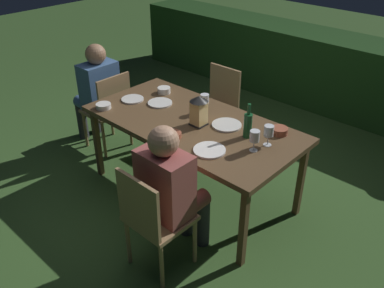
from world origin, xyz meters
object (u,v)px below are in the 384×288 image
(wine_glass_c, at_px, (255,137))
(chair_side_left_b, at_px, (153,217))
(person_in_rust, at_px, (172,187))
(bowl_olives, at_px, (103,106))
(chair_head_near, at_px, (109,108))
(dining_table, at_px, (192,127))
(plate_b, at_px, (209,150))
(lantern_centerpiece, at_px, (199,109))
(plate_c, at_px, (132,99))
(bowl_bread, at_px, (164,90))
(wine_glass_a, at_px, (269,132))
(bowl_dip, at_px, (173,135))
(plate_a, at_px, (160,103))
(plate_d, at_px, (227,125))
(chair_side_right_a, at_px, (217,104))
(bowl_salad, at_px, (279,131))
(wine_glass_b, at_px, (205,100))
(green_bottle_on_table, at_px, (248,125))
(person_in_blue, at_px, (97,90))

(wine_glass_c, bearing_deg, chair_side_left_b, -105.86)
(person_in_rust, bearing_deg, bowl_olives, 165.38)
(chair_head_near, bearing_deg, dining_table, 0.00)
(chair_head_near, height_order, plate_b, chair_head_near)
(chair_side_left_b, relative_size, plate_b, 3.52)
(lantern_centerpiece, xyz_separation_m, plate_c, (-0.79, -0.06, -0.14))
(bowl_bread, bearing_deg, dining_table, -22.55)
(person_in_rust, bearing_deg, wine_glass_c, 69.64)
(wine_glass_a, bearing_deg, bowl_dip, -146.39)
(person_in_rust, height_order, plate_a, person_in_rust)
(plate_d, distance_m, bowl_bread, 0.88)
(chair_side_left_b, bearing_deg, chair_side_right_a, 116.25)
(lantern_centerpiece, relative_size, plate_a, 1.17)
(chair_side_right_a, relative_size, bowl_dip, 6.50)
(bowl_bread, xyz_separation_m, bowl_salad, (1.27, 0.07, -0.00))
(person_in_rust, height_order, wine_glass_c, person_in_rust)
(lantern_centerpiece, distance_m, plate_b, 0.45)
(lantern_centerpiece, distance_m, bowl_dip, 0.32)
(dining_table, distance_m, bowl_olives, 0.85)
(lantern_centerpiece, bearing_deg, wine_glass_b, 120.07)
(wine_glass_c, relative_size, bowl_olives, 1.24)
(wine_glass_c, bearing_deg, bowl_dip, -155.07)
(chair_side_right_a, relative_size, plate_c, 4.13)
(green_bottle_on_table, distance_m, bowl_dip, 0.60)
(wine_glass_c, bearing_deg, chair_side_right_a, 140.58)
(green_bottle_on_table, relative_size, plate_a, 1.28)
(chair_head_near, relative_size, green_bottle_on_table, 3.00)
(lantern_centerpiece, distance_m, plate_d, 0.27)
(plate_d, bearing_deg, chair_head_near, -174.58)
(chair_head_near, xyz_separation_m, bowl_salad, (1.86, 0.32, 0.30))
(person_in_blue, xyz_separation_m, plate_b, (1.82, -0.26, 0.13))
(green_bottle_on_table, bearing_deg, wine_glass_b, 169.05)
(person_in_rust, xyz_separation_m, wine_glass_b, (-0.47, 0.88, 0.24))
(wine_glass_a, bearing_deg, bowl_bread, 173.65)
(chair_side_left_b, distance_m, bowl_olives, 1.33)
(chair_side_left_b, height_order, bowl_olives, chair_side_left_b)
(chair_side_right_a, distance_m, plate_d, 1.04)
(chair_head_near, relative_size, bowl_salad, 6.37)
(bowl_salad, bearing_deg, bowl_bread, -176.84)
(person_in_blue, xyz_separation_m, lantern_centerpiece, (1.48, -0.01, 0.27))
(dining_table, relative_size, person_in_rust, 1.65)
(chair_side_right_a, height_order, bowl_olives, chair_side_right_a)
(bowl_bread, bearing_deg, person_in_blue, -162.15)
(person_in_rust, bearing_deg, dining_table, 122.51)
(chair_head_near, relative_size, plate_d, 3.47)
(plate_b, distance_m, bowl_olives, 1.19)
(green_bottle_on_table, relative_size, bowl_bread, 2.29)
(bowl_dip, bearing_deg, plate_b, 6.56)
(chair_side_left_b, relative_size, bowl_olives, 6.39)
(wine_glass_b, bearing_deg, person_in_blue, -171.22)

